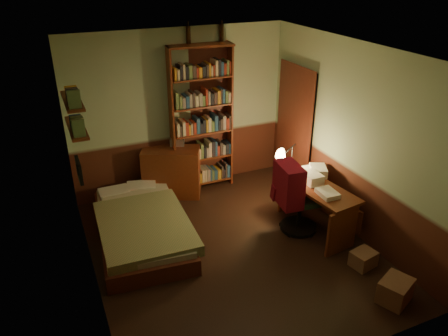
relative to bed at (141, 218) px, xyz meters
name	(u,v)px	position (x,y,z in m)	size (l,w,h in m)	color
floor	(231,250)	(1.02, -0.76, -0.32)	(3.50, 4.00, 0.02)	black
ceiling	(233,51)	(1.02, -0.76, 2.30)	(3.50, 4.00, 0.02)	silver
wall_back	(180,112)	(1.02, 1.25, 0.99)	(3.50, 0.02, 2.60)	#9DB88E
wall_left	(82,190)	(-0.74, -0.76, 0.99)	(0.02, 4.00, 2.60)	#9DB88E
wall_right	(351,139)	(2.78, -0.76, 0.99)	(0.02, 4.00, 2.60)	#9DB88E
wall_front	(333,256)	(1.02, -2.77, 0.99)	(3.50, 0.02, 2.60)	#9DB88E
doorway	(295,129)	(2.74, 0.54, 0.69)	(0.06, 0.90, 2.00)	black
door_trim	(293,129)	(2.70, 0.54, 0.69)	(0.02, 0.98, 2.08)	#4B1E14
bed	(141,218)	(0.00, 0.00, 0.00)	(1.10, 2.07, 0.61)	olive
dresser	(172,172)	(0.76, 1.00, 0.09)	(0.90, 0.45, 0.80)	#5E2712
mini_stereo	(177,141)	(0.92, 1.13, 0.55)	(0.22, 0.17, 0.12)	#B2B2B7
bookshelf	(201,120)	(1.32, 1.09, 0.87)	(1.01, 0.31, 2.36)	#5E2712
bottle_left	(188,35)	(1.19, 1.20, 2.18)	(0.07, 0.07, 0.26)	black
bottle_right	(221,33)	(1.72, 1.20, 2.17)	(0.07, 0.07, 0.25)	black
desk	(315,208)	(2.31, -0.76, 0.03)	(0.52, 1.26, 0.67)	#5E2712
paper_stack	(318,171)	(2.53, -0.45, 0.43)	(0.22, 0.30, 0.12)	silver
desk_lamp	(292,153)	(2.28, -0.13, 0.63)	(0.16, 0.16, 0.53)	black
office_chair	(301,199)	(2.10, -0.70, 0.18)	(0.48, 0.43, 0.97)	#2B5639
red_jacket	(297,157)	(1.86, -0.89, 0.95)	(0.27, 0.49, 0.58)	maroon
wall_shelf_lower	(77,128)	(-0.62, 0.34, 1.29)	(0.20, 0.90, 0.03)	#5E2712
wall_shelf_upper	(72,101)	(-0.62, 0.34, 1.64)	(0.20, 0.90, 0.03)	#5E2712
framed_picture	(79,170)	(-0.70, -0.16, 0.94)	(0.04, 0.32, 0.26)	black
cardboard_box_a	(395,291)	(2.32, -2.37, -0.17)	(0.37, 0.30, 0.28)	brown
cardboard_box_b	(363,259)	(2.40, -1.73, -0.20)	(0.29, 0.24, 0.21)	brown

